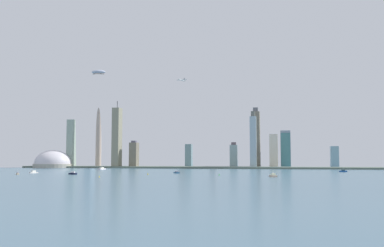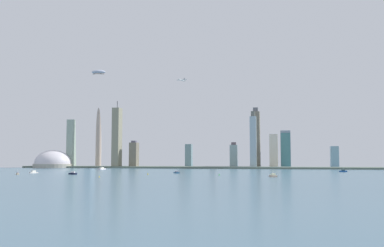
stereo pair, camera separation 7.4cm
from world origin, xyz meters
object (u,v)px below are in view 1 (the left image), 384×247
Objects in this scene: boat_3 at (34,172)px; skyscraper_4 at (71,144)px; boat_1 at (73,173)px; skyscraper_7 at (90,136)px; skyscraper_11 at (274,151)px; skyscraper_5 at (286,149)px; skyscraper_6 at (213,152)px; skyscraper_10 at (134,155)px; boat_4 at (102,169)px; skyscraper_1 at (253,141)px; skyscraper_9 at (256,139)px; channel_buoy_1 at (148,174)px; skyscraper_0 at (234,156)px; skyscraper_12 at (335,157)px; airplane at (182,80)px; skyscraper_13 at (189,156)px; observation_tower at (99,97)px; skyscraper_2 at (185,150)px; skyscraper_8 at (286,150)px; boat_6 at (273,176)px; boat_0 at (18,174)px; boat_2 at (343,171)px; boat_5 at (177,172)px; channel_buoy_0 at (99,176)px; skyscraper_3 at (117,138)px; channel_buoy_2 at (219,174)px.

skyscraper_4 is at bearing -137.75° from boat_3.
skyscraper_4 is 11.37× the size of boat_1.
skyscraper_7 reaches higher than skyscraper_11.
skyscraper_6 is (-168.88, -8.36, -6.08)m from skyscraper_5.
boat_4 is (-16.03, -137.11, -27.60)m from skyscraper_10.
skyscraper_7 is 8.52× the size of boat_4.
skyscraper_9 is (3.51, 36.98, 6.48)m from skyscraper_1.
skyscraper_10 is 3.33× the size of boat_4.
skyscraper_9 is 419.60m from channel_buoy_1.
skyscraper_0 is at bearing -43.09° from skyscraper_6.
skyscraper_4 is 427.31m from boat_1.
skyscraper_9 is 2.76× the size of skyscraper_12.
skyscraper_5 is at bearing 53.83° from skyscraper_1.
boat_3 is at bearing -11.16° from airplane.
skyscraper_7 is at bearing 172.52° from skyscraper_13.
observation_tower reaches higher than skyscraper_2.
skyscraper_11 is (-25.87, -60.26, -5.56)m from skyscraper_5.
skyscraper_11 is at bearing 37.82° from skyscraper_1.
skyscraper_4 reaches higher than skyscraper_0.
skyscraper_8 is at bearing 47.43° from skyscraper_11.
boat_3 is at bearing -173.07° from boat_4.
skyscraper_1 is at bearing 128.34° from airplane.
skyscraper_4 is 1.86× the size of skyscraper_6.
boat_3 is 0.80× the size of boat_6.
skyscraper_9 reaches higher than skyscraper_10.
boat_4 is (-283.16, -143.58, -56.19)m from skyscraper_1.
skyscraper_1 is 497.15m from boat_0.
skyscraper_4 reaches higher than skyscraper_12.
boat_2 reaches higher than boat_6.
skyscraper_5 is 169.19m from skyscraper_6.
skyscraper_13 is at bearing 86.72° from boat_1.
skyscraper_0 is 75.98m from skyscraper_6.
boat_4 is (-61.67, 233.90, 0.12)m from boat_1.
boat_6 reaches higher than boat_5.
boat_0 reaches higher than boat_1.
skyscraper_6 is at bearing 171.99° from skyscraper_8.
channel_buoy_0 is at bearing -58.44° from skyscraper_4.
boat_1 is 4.30× the size of channel_buoy_1.
observation_tower is at bearing 150.18° from skyscraper_3.
skyscraper_3 is 12.55× the size of boat_1.
boat_1 is at bearing -160.73° from boat_2.
channel_buoy_0 is at bearing -70.33° from skyscraper_3.
skyscraper_11 is (38.55, -4.34, -27.14)m from skyscraper_9.
skyscraper_4 reaches higher than boat_5.
skyscraper_9 is at bearing 139.42° from airplane.
boat_6 reaches higher than channel_buoy_2.
skyscraper_6 is at bearing 45.79° from skyscraper_13.
skyscraper_11 is 371.60m from boat_4.
skyscraper_9 is at bearing 163.74° from boat_3.
boat_6 is at bearing -124.71° from boat_2.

